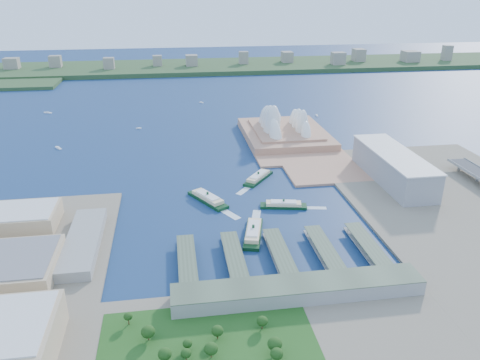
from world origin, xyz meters
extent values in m
plane|color=#10244D|center=(0.00, 0.00, 0.00)|extent=(3000.00, 3000.00, 0.00)
cube|color=tan|center=(107.50, 260.00, 1.50)|extent=(135.00, 220.00, 3.00)
cube|color=#2D4926|center=(0.00, 980.00, 6.00)|extent=(2200.00, 260.00, 12.00)
cube|color=gray|center=(195.00, 80.00, 20.50)|extent=(45.00, 155.00, 35.00)
cube|color=gray|center=(15.00, -135.00, 9.00)|extent=(200.00, 28.00, 12.00)
camera|label=1|loc=(-76.49, -431.10, 231.44)|focal=35.00mm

